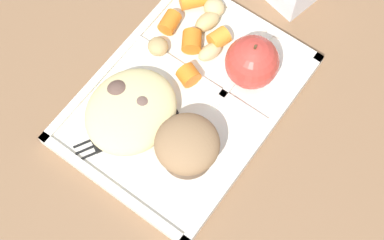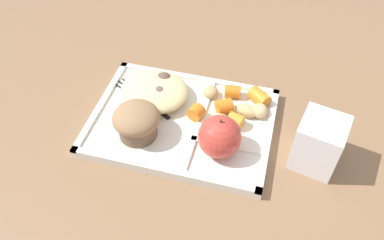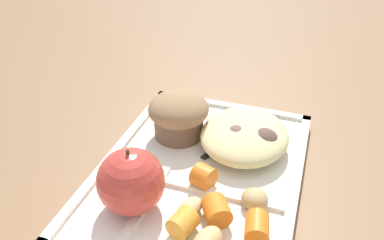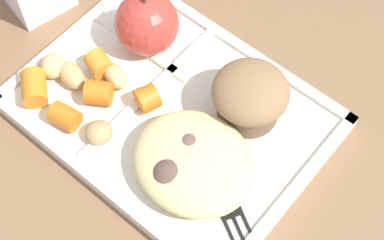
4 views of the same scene
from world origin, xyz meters
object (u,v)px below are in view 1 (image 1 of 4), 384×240
lunch_tray (186,99)px  plastic_fork (119,136)px  bran_muffin (187,146)px  green_apple (252,62)px

lunch_tray → plastic_fork: lunch_tray is taller
lunch_tray → bran_muffin: bearing=37.5°
bran_muffin → lunch_tray: bearing=-142.5°
lunch_tray → green_apple: green_apple is taller
lunch_tray → bran_muffin: bran_muffin is taller
green_apple → bran_muffin: size_ratio=0.96×
plastic_fork → lunch_tray: bearing=158.9°
lunch_tray → green_apple: (-0.08, 0.05, 0.04)m
green_apple → plastic_fork: size_ratio=0.58×
green_apple → bran_muffin: green_apple is taller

